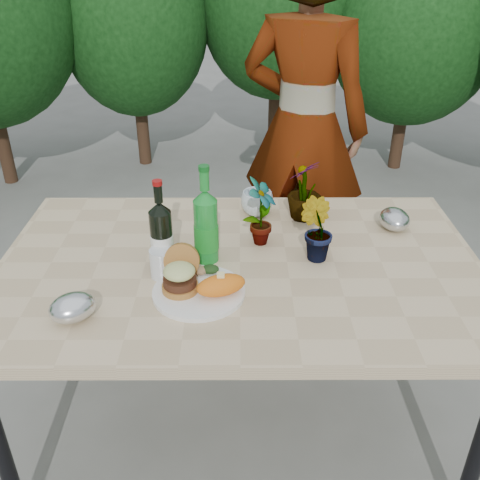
{
  "coord_description": "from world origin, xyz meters",
  "views": [
    {
      "loc": [
        -0.0,
        -1.5,
        1.69
      ],
      "look_at": [
        0.0,
        -0.08,
        0.88
      ],
      "focal_mm": 40.0,
      "sensor_mm": 36.0,
      "label": 1
    }
  ],
  "objects_px": {
    "wine_bottle": "(162,237)",
    "person": "(304,128)",
    "dinner_plate": "(199,292)",
    "patio_table": "(240,276)"
  },
  "relations": [
    {
      "from": "wine_bottle",
      "to": "person",
      "type": "bearing_deg",
      "value": 39.9
    },
    {
      "from": "dinner_plate",
      "to": "person",
      "type": "xyz_separation_m",
      "value": [
        0.44,
        1.23,
        0.11
      ]
    },
    {
      "from": "dinner_plate",
      "to": "wine_bottle",
      "type": "distance_m",
      "value": 0.22
    },
    {
      "from": "patio_table",
      "to": "wine_bottle",
      "type": "xyz_separation_m",
      "value": [
        -0.25,
        -0.03,
        0.17
      ]
    },
    {
      "from": "patio_table",
      "to": "wine_bottle",
      "type": "height_order",
      "value": "wine_bottle"
    },
    {
      "from": "patio_table",
      "to": "person",
      "type": "distance_m",
      "value": 1.11
    },
    {
      "from": "dinner_plate",
      "to": "person",
      "type": "distance_m",
      "value": 1.31
    },
    {
      "from": "dinner_plate",
      "to": "wine_bottle",
      "type": "xyz_separation_m",
      "value": [
        -0.12,
        0.15,
        0.1
      ]
    },
    {
      "from": "dinner_plate",
      "to": "patio_table",
      "type": "bearing_deg",
      "value": 55.58
    },
    {
      "from": "dinner_plate",
      "to": "wine_bottle",
      "type": "height_order",
      "value": "wine_bottle"
    }
  ]
}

